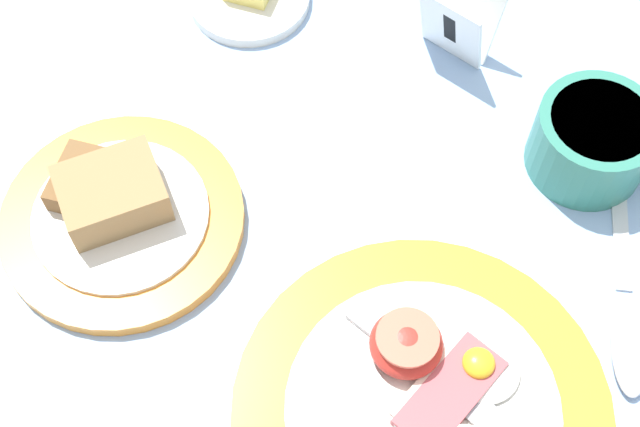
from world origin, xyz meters
TOP-DOWN VIEW (x-y plane):
  - ground_plane at (0.00, 0.00)m, footprint 3.00×3.00m
  - breakfast_plate at (0.09, 0.02)m, footprint 0.27×0.27m
  - bread_plate at (-0.19, 0.04)m, footprint 0.19×0.19m
  - sugar_cup at (0.11, 0.27)m, footprint 0.10×0.10m
  - number_card at (-0.03, 0.32)m, footprint 0.07×0.05m
  - teaspoon_by_saucer at (0.19, 0.15)m, footprint 0.09×0.19m

SIDE VIEW (x-z plane):
  - ground_plane at x=0.00m, z-range 0.00..0.00m
  - teaspoon_by_saucer at x=0.19m, z-range 0.00..0.01m
  - breakfast_plate at x=0.09m, z-range -0.01..0.03m
  - bread_plate at x=-0.19m, z-range -0.01..0.04m
  - sugar_cup at x=0.11m, z-range 0.00..0.06m
  - number_card at x=-0.03m, z-range 0.00..0.07m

